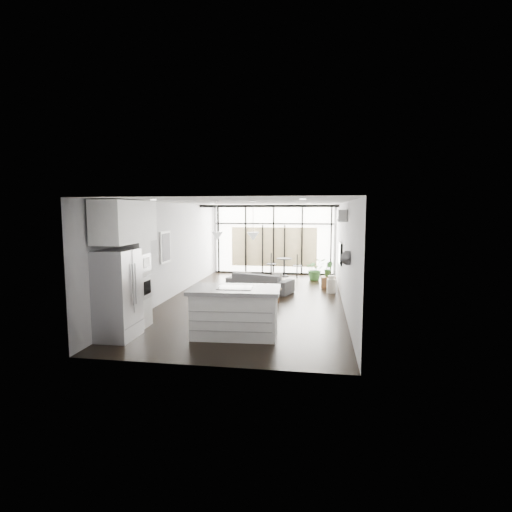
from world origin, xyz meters
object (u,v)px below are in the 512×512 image
(island, at_px, (235,312))
(tv, at_px, (340,253))
(console_bench, at_px, (258,295))
(fridge, at_px, (117,294))
(sofa, at_px, (260,279))
(pouf, at_px, (279,285))
(milk_can, at_px, (331,284))

(island, xyz_separation_m, tv, (2.33, 4.32, 0.80))
(island, relative_size, console_bench, 1.40)
(island, relative_size, tv, 1.67)
(fridge, distance_m, console_bench, 4.28)
(fridge, distance_m, sofa, 5.56)
(console_bench, height_order, tv, tv)
(island, xyz_separation_m, console_bench, (0.01, 3.00, -0.29))
(island, bearing_deg, sofa, 88.69)
(fridge, bearing_deg, island, 12.91)
(island, xyz_separation_m, pouf, (0.43, 4.79, -0.31))
(island, bearing_deg, fridge, -170.40)
(console_bench, distance_m, milk_can, 2.69)
(pouf, xyz_separation_m, tv, (1.89, -0.47, 1.11))
(sofa, relative_size, pouf, 4.41)
(island, height_order, pouf, island)
(milk_can, bearing_deg, sofa, -176.99)
(island, distance_m, sofa, 4.58)
(island, xyz_separation_m, milk_can, (2.09, 4.69, -0.23))
(sofa, distance_m, console_bench, 1.60)
(console_bench, height_order, milk_can, milk_can)
(console_bench, height_order, pouf, console_bench)
(console_bench, bearing_deg, island, -107.78)
(console_bench, bearing_deg, milk_can, 21.62)
(island, distance_m, console_bench, 3.01)
(sofa, bearing_deg, pouf, -141.43)
(console_bench, xyz_separation_m, milk_can, (2.08, 1.70, 0.07))
(island, bearing_deg, pouf, 81.54)
(fridge, relative_size, sofa, 0.86)
(island, bearing_deg, milk_can, 62.64)
(sofa, distance_m, pouf, 0.67)
(fridge, distance_m, tv, 6.72)
(sofa, relative_size, milk_can, 3.79)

